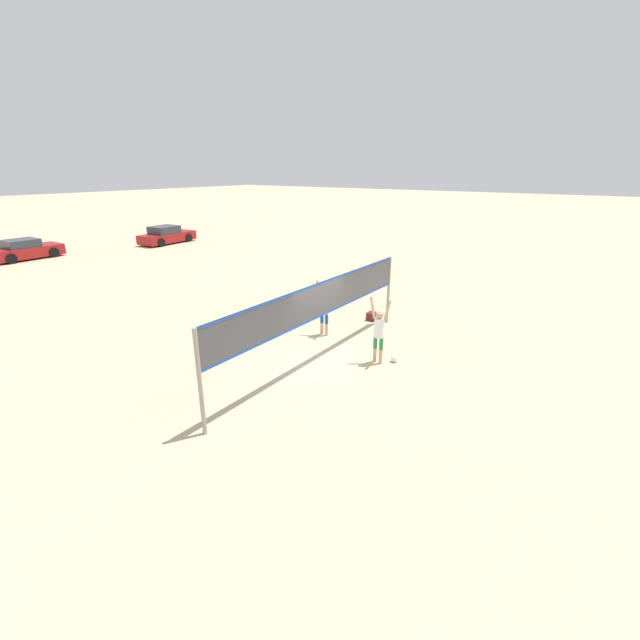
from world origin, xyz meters
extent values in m
plane|color=#C6B28C|center=(0.00, 0.00, 0.00)|extent=(200.00, 200.00, 0.00)
cylinder|color=gray|center=(-4.49, 0.00, 1.26)|extent=(0.10, 0.10, 2.53)
cylinder|color=gray|center=(4.49, 0.00, 1.26)|extent=(0.10, 0.10, 2.53)
cube|color=#47474C|center=(0.00, 0.00, 2.01)|extent=(8.88, 0.02, 1.04)
cube|color=#1E4CB2|center=(0.00, 0.00, 2.50)|extent=(8.88, 0.03, 0.06)
cube|color=#1E4CB2|center=(0.00, 0.00, 1.52)|extent=(8.88, 0.03, 0.06)
cylinder|color=tan|center=(1.03, -1.52, 0.23)|extent=(0.11, 0.11, 0.46)
cylinder|color=#267F3F|center=(1.03, -1.52, 0.65)|extent=(0.12, 0.12, 0.38)
cylinder|color=tan|center=(1.03, -1.32, 0.23)|extent=(0.11, 0.11, 0.46)
cylinder|color=#267F3F|center=(1.03, -1.32, 0.65)|extent=(0.12, 0.12, 0.38)
cylinder|color=white|center=(1.03, -1.42, 1.14)|extent=(0.28, 0.28, 0.59)
sphere|color=tan|center=(1.03, -1.42, 1.55)|extent=(0.23, 0.23, 0.23)
cylinder|color=tan|center=(1.03, -1.66, 1.73)|extent=(0.08, 0.22, 0.67)
cylinder|color=tan|center=(1.03, -1.18, 1.73)|extent=(0.08, 0.22, 0.67)
cylinder|color=tan|center=(1.99, 1.32, 0.22)|extent=(0.11, 0.11, 0.44)
cylinder|color=#1E47A5|center=(1.99, 1.32, 0.62)|extent=(0.12, 0.12, 0.36)
cylinder|color=tan|center=(1.99, 1.12, 0.22)|extent=(0.11, 0.11, 0.44)
cylinder|color=#1E47A5|center=(1.99, 1.12, 0.62)|extent=(0.12, 0.12, 0.36)
cylinder|color=white|center=(1.99, 1.22, 1.08)|extent=(0.28, 0.28, 0.57)
sphere|color=tan|center=(1.99, 1.22, 1.47)|extent=(0.22, 0.22, 0.22)
cylinder|color=tan|center=(1.99, 1.45, 1.64)|extent=(0.08, 0.21, 0.63)
cylinder|color=tan|center=(1.99, 0.98, 1.64)|extent=(0.08, 0.21, 0.63)
sphere|color=silver|center=(1.36, -1.82, 0.11)|extent=(0.21, 0.21, 0.21)
cube|color=maroon|center=(4.35, 0.57, 0.15)|extent=(0.37, 0.36, 0.31)
cube|color=maroon|center=(10.98, 22.32, 0.46)|extent=(4.52, 2.10, 0.67)
cube|color=#2D333D|center=(10.76, 22.31, 1.08)|extent=(2.10, 1.76, 0.56)
cylinder|color=black|center=(12.27, 23.26, 0.32)|extent=(0.66, 0.27, 0.64)
cylinder|color=black|center=(12.41, 21.60, 0.32)|extent=(0.66, 0.27, 0.64)
cylinder|color=black|center=(9.56, 23.04, 0.32)|extent=(0.66, 0.27, 0.64)
cylinder|color=black|center=(9.69, 21.39, 0.32)|extent=(0.66, 0.27, 0.64)
cube|color=maroon|center=(1.90, 24.61, 0.46)|extent=(4.11, 1.89, 0.67)
cube|color=#2D333D|center=(1.70, 24.61, 1.05)|extent=(1.87, 1.69, 0.50)
cylinder|color=black|center=(3.14, 25.49, 0.32)|extent=(0.65, 0.24, 0.64)
cylinder|color=black|center=(3.18, 23.79, 0.32)|extent=(0.65, 0.24, 0.64)
cylinder|color=black|center=(0.66, 23.73, 0.32)|extent=(0.65, 0.24, 0.64)
camera|label=1|loc=(-9.69, -6.81, 5.63)|focal=24.00mm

